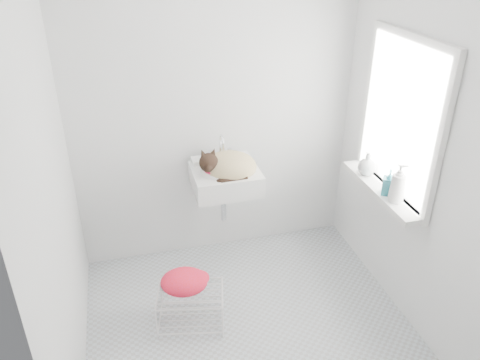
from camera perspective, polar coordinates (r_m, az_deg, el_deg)
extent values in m
cube|color=#B3BCC3|center=(3.48, 1.08, -16.93)|extent=(2.20, 2.00, 0.02)
cube|color=white|center=(3.63, -3.04, 8.66)|extent=(2.20, 0.02, 2.50)
cube|color=white|center=(3.19, 20.72, 3.97)|extent=(0.02, 2.00, 2.50)
cube|color=white|center=(2.68, -21.93, -0.91)|extent=(0.02, 2.00, 2.50)
cube|color=white|center=(3.30, 18.91, 6.94)|extent=(0.01, 0.80, 1.00)
cube|color=white|center=(3.29, 18.69, 6.93)|extent=(0.04, 0.90, 1.10)
cube|color=white|center=(3.47, 16.55, -1.13)|extent=(0.16, 0.88, 0.04)
cube|color=white|center=(3.56, -1.76, 1.25)|extent=(0.50, 0.44, 0.20)
ellipsoid|color=#D0B681|center=(3.54, -1.26, 1.66)|extent=(0.45, 0.41, 0.20)
sphere|color=black|center=(3.42, -3.52, 2.27)|extent=(0.17, 0.17, 0.14)
torus|color=#DD003B|center=(3.43, -3.22, 1.65)|extent=(0.15, 0.15, 0.06)
cube|color=silver|center=(3.41, -5.93, -14.71)|extent=(0.49, 0.39, 0.26)
ellipsoid|color=red|center=(3.34, -6.67, -12.51)|extent=(0.36, 0.28, 0.13)
imported|color=white|center=(3.32, 18.09, -2.44)|extent=(0.12, 0.12, 0.23)
imported|color=teal|center=(3.39, 17.22, -1.60)|extent=(0.11, 0.11, 0.18)
imported|color=#BCBEBF|center=(3.61, 14.86, 0.69)|extent=(0.17, 0.17, 0.17)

